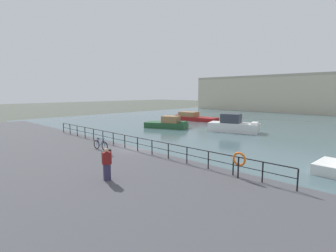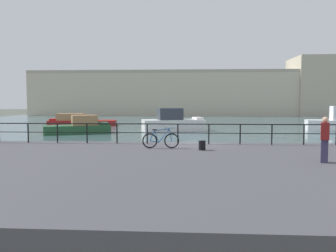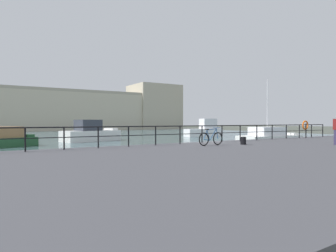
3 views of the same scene
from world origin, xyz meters
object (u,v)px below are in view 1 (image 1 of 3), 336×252
at_px(mooring_bollard, 109,152).
at_px(life_ring_stand, 239,160).
at_px(moored_cabin_cruiser, 233,125).
at_px(moored_blue_motorboat, 168,123).
at_px(standing_person, 107,164).
at_px(parked_bicycle, 101,145).
at_px(moored_red_daysailer, 193,117).

bearing_deg(mooring_bollard, life_ring_stand, 12.74).
xyz_separation_m(moored_cabin_cruiser, moored_blue_motorboat, (-9.31, -3.51, -0.25)).
relative_size(mooring_bollard, standing_person, 0.26).
bearing_deg(parked_bicycle, standing_person, -32.78).
height_order(life_ring_stand, standing_person, standing_person).
xyz_separation_m(moored_cabin_cruiser, mooring_bollard, (2.42, -21.65, 0.30)).
height_order(mooring_bollard, life_ring_stand, life_ring_stand).
bearing_deg(standing_person, parked_bicycle, -9.86).
distance_m(moored_red_daysailer, standing_person, 37.63).
bearing_deg(parked_bicycle, moored_cabin_cruiser, 87.05).
height_order(parked_bicycle, standing_person, standing_person).
distance_m(mooring_bollard, life_ring_stand, 9.30).
bearing_deg(moored_cabin_cruiser, parked_bicycle, -104.70).
relative_size(parked_bicycle, standing_person, 1.05).
height_order(moored_cabin_cruiser, life_ring_stand, moored_cabin_cruiser).
bearing_deg(life_ring_stand, standing_person, -133.15).
xyz_separation_m(moored_cabin_cruiser, parked_bicycle, (0.46, -21.15, 0.47)).
bearing_deg(parked_bicycle, mooring_bollard, -18.57).
bearing_deg(moored_red_daysailer, moored_cabin_cruiser, 143.49).
distance_m(moored_red_daysailer, parked_bicycle, 31.56).
bearing_deg(mooring_bollard, moored_cabin_cruiser, 96.37).
height_order(parked_bicycle, mooring_bollard, parked_bicycle).
bearing_deg(moored_cabin_cruiser, standing_person, -90.52).
xyz_separation_m(moored_blue_motorboat, parked_bicycle, (9.77, -17.64, 0.72)).
distance_m(mooring_bollard, standing_person, 5.30).
relative_size(moored_red_daysailer, standing_person, 5.35).
height_order(moored_blue_motorboat, parked_bicycle, parked_bicycle).
height_order(mooring_bollard, standing_person, standing_person).
xyz_separation_m(parked_bicycle, life_ring_stand, (11.00, 1.54, 0.59)).
xyz_separation_m(moored_red_daysailer, life_ring_stand, (24.42, -27.02, 1.37)).
xyz_separation_m(moored_red_daysailer, mooring_bollard, (15.38, -29.06, 0.61)).
distance_m(parked_bicycle, standing_person, 7.22).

